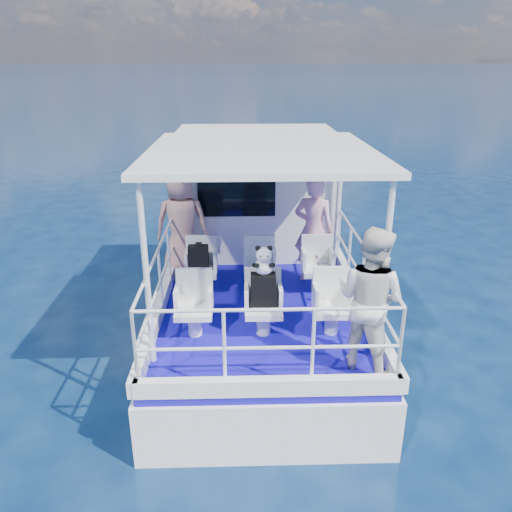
{
  "coord_description": "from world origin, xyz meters",
  "views": [
    {
      "loc": [
        -0.27,
        -6.87,
        4.26
      ],
      "look_at": [
        -0.08,
        -0.4,
        1.73
      ],
      "focal_mm": 35.0,
      "sensor_mm": 36.0,
      "label": 1
    }
  ],
  "objects_px": {
    "passenger_port_fwd": "(182,223)",
    "backpack_center": "(263,291)",
    "passenger_stbd_aft": "(370,299)",
    "panda": "(264,260)"
  },
  "relations": [
    {
      "from": "passenger_port_fwd",
      "to": "backpack_center",
      "type": "relative_size",
      "value": 3.74
    },
    {
      "from": "passenger_port_fwd",
      "to": "panda",
      "type": "xyz_separation_m",
      "value": [
        1.25,
        -2.05,
        0.16
      ]
    },
    {
      "from": "backpack_center",
      "to": "passenger_stbd_aft",
      "type": "bearing_deg",
      "value": -32.9
    },
    {
      "from": "passenger_port_fwd",
      "to": "backpack_center",
      "type": "bearing_deg",
      "value": 119.08
    },
    {
      "from": "passenger_stbd_aft",
      "to": "panda",
      "type": "height_order",
      "value": "passenger_stbd_aft"
    },
    {
      "from": "backpack_center",
      "to": "panda",
      "type": "distance_m",
      "value": 0.43
    },
    {
      "from": "passenger_stbd_aft",
      "to": "panda",
      "type": "bearing_deg",
      "value": 9.68
    },
    {
      "from": "panda",
      "to": "passenger_port_fwd",
      "type": "bearing_deg",
      "value": 121.39
    },
    {
      "from": "panda",
      "to": "passenger_stbd_aft",
      "type": "bearing_deg",
      "value": -33.0
    },
    {
      "from": "passenger_stbd_aft",
      "to": "backpack_center",
      "type": "height_order",
      "value": "passenger_stbd_aft"
    }
  ]
}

